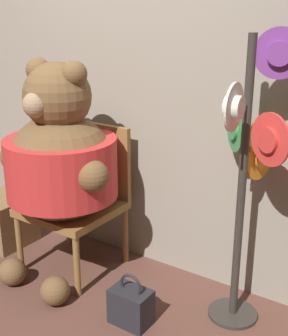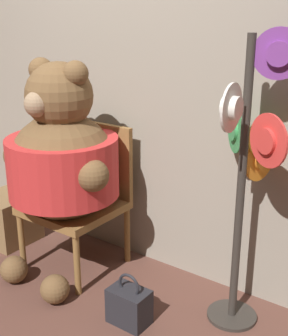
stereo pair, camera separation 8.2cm
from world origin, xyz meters
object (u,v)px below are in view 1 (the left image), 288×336
object	(u,v)px
chair	(81,193)
teddy_bear	(60,160)
hat_display_rack	(250,162)
handbag_on_ground	(131,306)

from	to	relation	value
chair	teddy_bear	world-z (taller)	teddy_bear
teddy_bear	chair	bearing A→B (deg)	94.30
chair	hat_display_rack	distance (m)	1.22
chair	teddy_bear	size ratio (longest dim) A/B	0.68
chair	handbag_on_ground	distance (m)	0.86
chair	hat_display_rack	size ratio (longest dim) A/B	0.60
chair	hat_display_rack	world-z (taller)	hat_display_rack
chair	teddy_bear	bearing A→B (deg)	-85.70
chair	teddy_bear	distance (m)	0.34
hat_display_rack	chair	bearing A→B (deg)	-178.92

